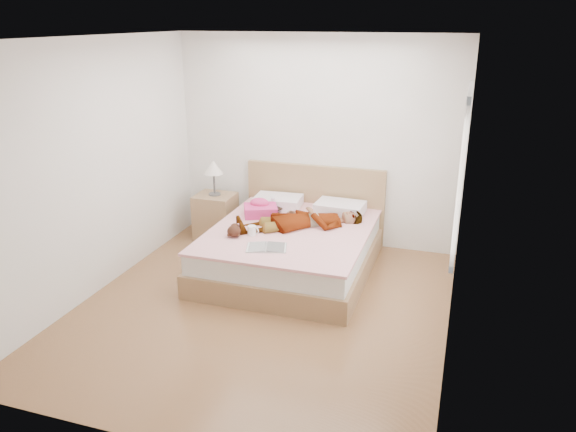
# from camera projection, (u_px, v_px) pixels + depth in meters

# --- Properties ---
(ground) EXTENTS (4.00, 4.00, 0.00)m
(ground) POSITION_uv_depth(u_px,v_px,m) (262.00, 308.00, 5.64)
(ground) COLOR #55361A
(ground) RESTS_ON ground
(woman) EXTENTS (1.56, 1.23, 0.20)m
(woman) POSITION_uv_depth(u_px,v_px,m) (302.00, 217.00, 6.40)
(woman) COLOR white
(woman) RESTS_ON bed
(hair) EXTENTS (0.45, 0.55, 0.08)m
(hair) POSITION_uv_depth(u_px,v_px,m) (268.00, 205.00, 6.99)
(hair) COLOR black
(hair) RESTS_ON bed
(phone) EXTENTS (0.08, 0.10, 0.05)m
(phone) POSITION_uv_depth(u_px,v_px,m) (272.00, 196.00, 6.88)
(phone) COLOR silver
(phone) RESTS_ON bed
(room_shell) EXTENTS (4.00, 4.00, 4.00)m
(room_shell) POSITION_uv_depth(u_px,v_px,m) (462.00, 171.00, 4.89)
(room_shell) COLOR white
(room_shell) RESTS_ON ground
(bed) EXTENTS (1.80, 2.08, 1.00)m
(bed) POSITION_uv_depth(u_px,v_px,m) (293.00, 245.00, 6.47)
(bed) COLOR brown
(bed) RESTS_ON ground
(towel) EXTENTS (0.48, 0.44, 0.20)m
(towel) POSITION_uv_depth(u_px,v_px,m) (260.00, 209.00, 6.73)
(towel) COLOR #E03C83
(towel) RESTS_ON bed
(magazine) EXTENTS (0.47, 0.37, 0.02)m
(magazine) POSITION_uv_depth(u_px,v_px,m) (266.00, 247.00, 5.79)
(magazine) COLOR white
(magazine) RESTS_ON bed
(coffee_mug) EXTENTS (0.14, 0.10, 0.11)m
(coffee_mug) POSITION_uv_depth(u_px,v_px,m) (252.00, 230.00, 6.13)
(coffee_mug) COLOR white
(coffee_mug) RESTS_ON bed
(plush_toy) EXTENTS (0.19, 0.24, 0.12)m
(plush_toy) POSITION_uv_depth(u_px,v_px,m) (234.00, 230.00, 6.10)
(plush_toy) COLOR black
(plush_toy) RESTS_ON bed
(nightstand) EXTENTS (0.49, 0.44, 1.05)m
(nightstand) POSITION_uv_depth(u_px,v_px,m) (216.00, 213.00, 7.32)
(nightstand) COLOR brown
(nightstand) RESTS_ON ground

